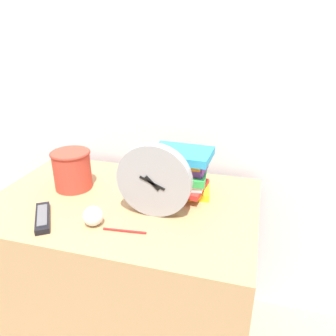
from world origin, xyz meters
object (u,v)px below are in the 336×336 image
(book_stack, at_px, (180,172))
(tv_remote, at_px, (43,217))
(crumpled_paper_ball, at_px, (93,216))
(desk_clock, at_px, (154,181))
(pen, at_px, (125,231))
(basket, at_px, (72,169))

(book_stack, xyz_separation_m, tv_remote, (-0.42, -0.33, -0.09))
(book_stack, xyz_separation_m, crumpled_paper_ball, (-0.23, -0.30, -0.06))
(desk_clock, bearing_deg, crumpled_paper_ball, -145.98)
(desk_clock, xyz_separation_m, pen, (-0.06, -0.13, -0.13))
(crumpled_paper_ball, xyz_separation_m, pen, (0.12, -0.01, -0.03))
(pen, bearing_deg, book_stack, 70.29)
(book_stack, bearing_deg, basket, -171.10)
(book_stack, height_order, pen, book_stack)
(desk_clock, distance_m, crumpled_paper_ball, 0.24)
(pen, bearing_deg, crumpled_paper_ball, 174.69)
(desk_clock, bearing_deg, basket, 164.26)
(tv_remote, bearing_deg, crumpled_paper_ball, 6.74)
(basket, bearing_deg, pen, -36.41)
(basket, height_order, pen, basket)
(pen, bearing_deg, tv_remote, -177.93)
(desk_clock, relative_size, basket, 1.66)
(basket, relative_size, pen, 1.09)
(book_stack, height_order, tv_remote, book_stack)
(basket, height_order, tv_remote, basket)
(desk_clock, height_order, basket, desk_clock)
(basket, distance_m, crumpled_paper_ball, 0.32)
(basket, bearing_deg, desk_clock, -15.74)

